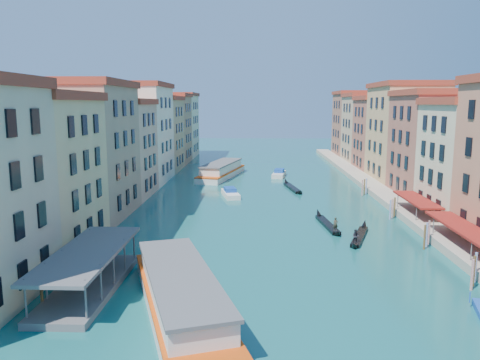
{
  "coord_description": "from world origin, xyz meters",
  "views": [
    {
      "loc": [
        -0.99,
        -27.71,
        16.63
      ],
      "look_at": [
        -3.32,
        40.6,
        5.45
      ],
      "focal_mm": 35.0,
      "sensor_mm": 36.0,
      "label": 1
    }
  ],
  "objects_px": {
    "vaporetto_far": "(222,170)",
    "vaporetto_near": "(181,294)",
    "vaporetto_stop": "(89,274)",
    "gondola_right": "(359,235)",
    "gondola_fore": "(327,223)"
  },
  "relations": [
    {
      "from": "vaporetto_stop",
      "to": "gondola_right",
      "type": "height_order",
      "value": "vaporetto_stop"
    },
    {
      "from": "vaporetto_near",
      "to": "gondola_right",
      "type": "relative_size",
      "value": 2.06
    },
    {
      "from": "vaporetto_near",
      "to": "vaporetto_far",
      "type": "xyz_separation_m",
      "value": [
        -1.87,
        70.74,
        -0.01
      ]
    },
    {
      "from": "vaporetto_far",
      "to": "gondola_fore",
      "type": "relative_size",
      "value": 1.89
    },
    {
      "from": "vaporetto_near",
      "to": "vaporetto_far",
      "type": "relative_size",
      "value": 1.0
    },
    {
      "from": "vaporetto_stop",
      "to": "gondola_fore",
      "type": "relative_size",
      "value": 1.34
    },
    {
      "from": "vaporetto_far",
      "to": "vaporetto_stop",
      "type": "bearing_deg",
      "value": -83.45
    },
    {
      "from": "vaporetto_stop",
      "to": "vaporetto_near",
      "type": "xyz_separation_m",
      "value": [
        9.04,
        -4.41,
        0.08
      ]
    },
    {
      "from": "gondola_fore",
      "to": "vaporetto_near",
      "type": "bearing_deg",
      "value": -126.44
    },
    {
      "from": "gondola_fore",
      "to": "vaporetto_stop",
      "type": "bearing_deg",
      "value": -143.68
    },
    {
      "from": "gondola_fore",
      "to": "vaporetto_far",
      "type": "bearing_deg",
      "value": 105.86
    },
    {
      "from": "vaporetto_stop",
      "to": "vaporetto_far",
      "type": "relative_size",
      "value": 0.71
    },
    {
      "from": "vaporetto_near",
      "to": "gondola_right",
      "type": "bearing_deg",
      "value": 29.93
    },
    {
      "from": "gondola_fore",
      "to": "gondola_right",
      "type": "height_order",
      "value": "gondola_fore"
    },
    {
      "from": "vaporetto_far",
      "to": "vaporetto_near",
      "type": "bearing_deg",
      "value": -75.77
    }
  ]
}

